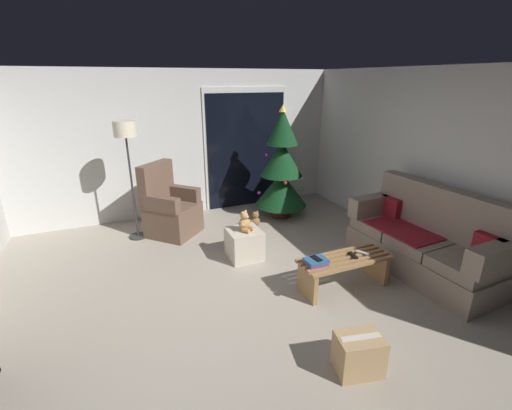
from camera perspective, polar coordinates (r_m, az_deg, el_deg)
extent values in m
plane|color=#9E9384|center=(4.04, -1.38, -15.39)|extent=(7.00, 7.00, 0.00)
cube|color=silver|center=(6.34, -11.93, 9.68)|extent=(5.72, 0.12, 2.50)
cube|color=silver|center=(5.21, 29.32, 5.35)|extent=(0.12, 6.00, 2.50)
cube|color=silver|center=(6.62, -1.65, 9.20)|extent=(1.60, 0.02, 2.20)
cube|color=black|center=(6.61, -1.59, 8.75)|extent=(1.50, 0.02, 2.10)
cube|color=gray|center=(4.96, 25.00, -8.01)|extent=(0.85, 1.93, 0.34)
cube|color=gray|center=(4.53, 31.25, -8.36)|extent=(0.71, 0.63, 0.14)
cube|color=gray|center=(4.84, 25.26, -5.55)|extent=(0.71, 0.63, 0.14)
cube|color=gray|center=(5.21, 20.10, -3.05)|extent=(0.71, 0.63, 0.14)
cube|color=gray|center=(4.95, 28.26, -0.84)|extent=(0.29, 1.91, 0.60)
cube|color=gray|center=(4.35, 34.59, -7.06)|extent=(0.77, 0.24, 0.28)
cube|color=gray|center=(5.31, 18.63, 0.01)|extent=(0.77, 0.24, 0.28)
cube|color=maroon|center=(4.94, 23.05, -3.72)|extent=(0.64, 0.93, 0.02)
cube|color=maroon|center=(4.56, 33.81, -5.78)|extent=(0.14, 0.33, 0.28)
cube|color=maroon|center=(5.31, 21.13, -0.30)|extent=(0.14, 0.33, 0.28)
cube|color=#9E7547|center=(4.08, 15.83, -9.59)|extent=(1.10, 0.05, 0.04)
cube|color=#9E7547|center=(4.13, 15.08, -9.06)|extent=(1.10, 0.05, 0.04)
cube|color=#9E7547|center=(4.19, 14.34, -8.55)|extent=(1.10, 0.05, 0.04)
cube|color=#9E7547|center=(4.26, 13.63, -8.05)|extent=(1.10, 0.05, 0.04)
cube|color=#9E7547|center=(4.32, 12.95, -7.56)|extent=(1.10, 0.05, 0.04)
cube|color=#9E7547|center=(4.04, 8.40, -12.51)|extent=(0.05, 0.36, 0.36)
cube|color=#9E7547|center=(4.58, 19.11, -9.36)|extent=(0.05, 0.36, 0.36)
cube|color=black|center=(4.24, 15.57, -7.92)|extent=(0.06, 0.16, 0.02)
cube|color=#ADADB2|center=(4.32, 17.06, -7.52)|extent=(0.13, 0.15, 0.02)
cube|color=#6B3D7A|center=(3.98, 9.73, -9.29)|extent=(0.23, 0.19, 0.03)
cube|color=#285684|center=(3.97, 9.80, -8.87)|extent=(0.25, 0.19, 0.03)
cube|color=black|center=(3.96, 9.85, -8.59)|extent=(0.09, 0.15, 0.01)
cylinder|color=#4C1E19|center=(6.30, 4.00, -1.36)|extent=(0.36, 0.36, 0.10)
cylinder|color=brown|center=(6.26, 4.03, -0.42)|extent=(0.08, 0.08, 0.12)
cone|color=#0F3819|center=(6.15, 4.11, 2.68)|extent=(0.91, 0.91, 0.59)
cone|color=#0F3819|center=(6.01, 4.23, 7.56)|extent=(0.72, 0.72, 0.59)
cone|color=#0F3819|center=(5.92, 4.37, 12.63)|extent=(0.53, 0.53, 0.59)
sphere|color=white|center=(5.91, 2.40, 10.53)|extent=(0.06, 0.06, 0.06)
sphere|color=red|center=(5.76, 4.83, 3.62)|extent=(0.06, 0.06, 0.06)
sphere|color=gold|center=(5.90, 6.23, 10.26)|extent=(0.06, 0.06, 0.06)
sphere|color=red|center=(6.40, 6.28, 4.34)|extent=(0.06, 0.06, 0.06)
sphere|color=#1E8C33|center=(5.97, 7.46, 2.60)|extent=(0.06, 0.06, 0.06)
sphere|color=#1E8C33|center=(6.56, 2.83, 2.90)|extent=(0.06, 0.06, 0.06)
sphere|color=#B233A5|center=(6.00, 0.52, 2.02)|extent=(0.06, 0.06, 0.06)
sphere|color=#B233A5|center=(5.95, 1.79, 8.21)|extent=(0.06, 0.06, 0.06)
sphere|color=white|center=(6.05, 7.47, 4.38)|extent=(0.06, 0.06, 0.06)
cone|color=#EAD14C|center=(5.89, 4.44, 15.53)|extent=(0.14, 0.14, 0.12)
cube|color=brown|center=(5.69, -13.23, -3.13)|extent=(0.96, 0.96, 0.31)
cube|color=brown|center=(5.60, -13.43, -0.83)|extent=(0.96, 0.96, 0.18)
cube|color=brown|center=(5.63, -15.99, 3.46)|extent=(0.60, 0.59, 0.64)
cube|color=brown|center=(5.74, -11.81, 1.92)|extent=(0.50, 0.51, 0.22)
cube|color=brown|center=(5.32, -15.17, 0.17)|extent=(0.50, 0.51, 0.22)
cylinder|color=#2D2D30|center=(5.79, -18.66, -4.84)|extent=(0.28, 0.28, 0.02)
cylinder|color=#2D2D30|center=(5.52, -19.56, 2.61)|extent=(0.03, 0.03, 1.55)
cylinder|color=beige|center=(5.34, -20.65, 11.60)|extent=(0.32, 0.32, 0.22)
cube|color=beige|center=(4.81, -1.91, -6.37)|extent=(0.44, 0.44, 0.41)
cylinder|color=tan|center=(4.72, -1.00, -3.76)|extent=(0.12, 0.13, 0.06)
cylinder|color=tan|center=(4.65, -1.68, -4.18)|extent=(0.12, 0.13, 0.06)
sphere|color=tan|center=(4.69, -1.96, -3.05)|extent=(0.15, 0.15, 0.15)
sphere|color=tan|center=(4.64, -1.97, -1.70)|extent=(0.11, 0.11, 0.11)
sphere|color=tan|center=(4.62, -1.46, -1.94)|extent=(0.04, 0.04, 0.04)
sphere|color=tan|center=(4.65, -1.72, -1.02)|extent=(0.04, 0.04, 0.04)
sphere|color=tan|center=(4.60, -2.25, -1.31)|extent=(0.04, 0.04, 0.04)
sphere|color=tan|center=(4.73, -1.27, -2.71)|extent=(0.06, 0.06, 0.06)
sphere|color=tan|center=(4.62, -2.25, -3.28)|extent=(0.06, 0.06, 0.06)
cylinder|color=brown|center=(5.84, -0.84, -3.29)|extent=(0.10, 0.13, 0.06)
cylinder|color=brown|center=(5.90, -0.12, -3.03)|extent=(0.10, 0.13, 0.06)
sphere|color=brown|center=(5.80, -0.08, -2.72)|extent=(0.15, 0.15, 0.15)
sphere|color=brown|center=(5.76, -0.08, -1.63)|extent=(0.11, 0.11, 0.11)
sphere|color=#A37A51|center=(5.79, -0.41, -1.59)|extent=(0.04, 0.04, 0.04)
sphere|color=brown|center=(5.71, -0.36, -1.29)|extent=(0.04, 0.04, 0.04)
sphere|color=brown|center=(5.76, 0.20, -1.10)|extent=(0.04, 0.04, 0.04)
sphere|color=brown|center=(5.77, -0.74, -2.76)|extent=(0.06, 0.06, 0.06)
sphere|color=brown|center=(5.85, 0.30, -2.39)|extent=(0.06, 0.06, 0.06)
cube|color=tan|center=(3.28, 16.44, -22.33)|extent=(0.43, 0.35, 0.35)
cube|color=beige|center=(3.17, 16.77, -19.96)|extent=(0.35, 0.13, 0.00)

